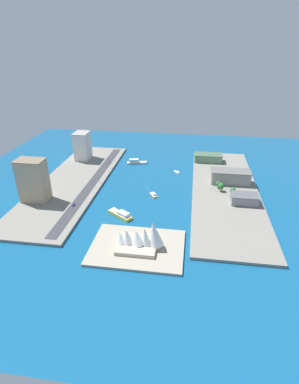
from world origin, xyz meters
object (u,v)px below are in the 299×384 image
hotel_broad_white (83,146)px  van_white (109,163)px  sailboat_small_white (177,172)px  ferry_yellow_fast (121,214)px  warehouse_low_gray (244,199)px  opera_landmark (140,238)px  terminal_long_green (208,158)px  traffic_light_waterfront (99,179)px  carpark_squat_concrete (230,177)px  hatchback_blue (73,205)px  apartment_midrise_tan (33,180)px  water_taxi_orange (154,195)px  ferry_white_commuter (136,162)px

hotel_broad_white → van_white: (-39.70, 13.41, -17.27)m
sailboat_small_white → ferry_yellow_fast: size_ratio=0.48×
sailboat_small_white → warehouse_low_gray: size_ratio=0.47×
ferry_yellow_fast → hotel_broad_white: (83.85, -136.38, 18.62)m
warehouse_low_gray → opera_landmark: 123.01m
hotel_broad_white → terminal_long_green: bearing=-175.0°
van_white → opera_landmark: size_ratio=0.12×
ferry_yellow_fast → van_white: bearing=-70.3°
hotel_broad_white → traffic_light_waterfront: hotel_broad_white is taller
carpark_squat_concrete → opera_landmark: (80.36, 131.24, 0.12)m
terminal_long_green → hatchback_blue: 195.01m
sailboat_small_white → hatchback_blue: bearing=47.3°
ferry_yellow_fast → opera_landmark: opera_landmark is taller
apartment_midrise_tan → hotel_broad_white: 121.19m
water_taxi_orange → hotel_broad_white: 142.77m
apartment_midrise_tan → warehouse_low_gray: size_ratio=1.62×
ferry_yellow_fast → hatchback_blue: ferry_yellow_fast is taller
van_white → hatchback_blue: bearing=87.3°
sailboat_small_white → warehouse_low_gray: bearing=134.1°
water_taxi_orange → ferry_white_commuter: ferry_white_commuter is taller
opera_landmark → hotel_broad_white: bearing=-58.8°
hatchback_blue → traffic_light_waterfront: size_ratio=0.67×
sailboat_small_white → hatchback_blue: (94.78, 102.82, 2.52)m
sailboat_small_white → opera_landmark: size_ratio=0.32×
ferry_white_commuter → opera_landmark: opera_landmark is taller
sailboat_small_white → opera_landmark: (18.99, 157.03, 9.06)m
water_taxi_orange → ferry_white_commuter: (35.92, -89.41, 1.14)m
opera_landmark → water_taxi_orange: bearing=-89.0°
terminal_long_green → carpark_squat_concrete: (-22.83, 65.23, 2.32)m
terminal_long_green → hotel_broad_white: size_ratio=1.01×
hotel_broad_white → traffic_light_waterfront: bearing=121.2°
water_taxi_orange → carpark_squat_concrete: 91.71m
sailboat_small_white → traffic_light_waterfront: (86.20, 46.05, 5.93)m
opera_landmark → warehouse_low_gray: bearing=-136.9°
warehouse_low_gray → opera_landmark: opera_landmark is taller
terminal_long_green → sailboat_small_white: bearing=45.7°
water_taxi_orange → apartment_midrise_tan: (115.80, 30.20, 22.74)m
ferry_white_commuter → apartment_midrise_tan: size_ratio=0.65×
hatchback_blue → apartment_midrise_tan: bearing=-9.2°
apartment_midrise_tan → van_white: size_ratio=9.12×
hotel_broad_white → opera_landmark: 212.91m
ferry_white_commuter → water_taxi_orange: bearing=111.9°
traffic_light_waterfront → opera_landmark: bearing=121.2°
carpark_squat_concrete → traffic_light_waterfront: size_ratio=6.74×
water_taxi_orange → van_white: van_white is taller
ferry_white_commuter → traffic_light_waterfront: traffic_light_waterfront is taller
water_taxi_orange → sailboat_small_white: bearing=-107.4°
terminal_long_green → van_white: size_ratio=7.86×
terminal_long_green → van_white: bearing=12.3°
warehouse_low_gray → traffic_light_waterfront: 159.30m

